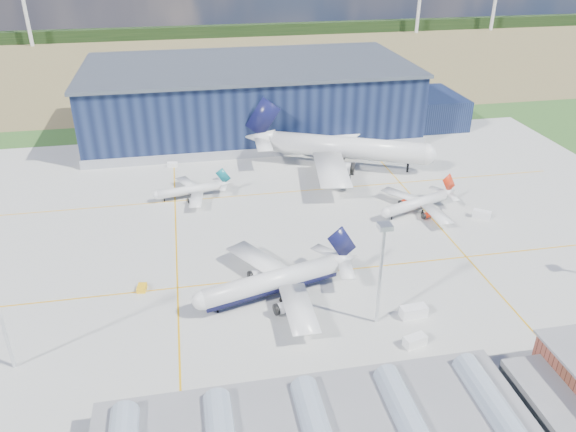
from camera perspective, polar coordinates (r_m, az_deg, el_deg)
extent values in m
plane|color=#2B551F|center=(140.17, 1.10, -3.69)|extent=(600.00, 600.00, 0.00)
cube|color=gray|center=(148.60, 0.31, -1.71)|extent=(220.00, 160.00, 0.06)
cube|color=#E09F0B|center=(131.90, 2.00, -5.89)|extent=(180.00, 0.40, 0.02)
cube|color=#E09F0B|center=(170.44, -1.31, 2.36)|extent=(180.00, 0.40, 0.02)
cube|color=#E09F0B|center=(146.52, -11.29, -2.74)|extent=(0.40, 120.00, 0.02)
cube|color=#E09F0B|center=(160.27, 14.49, -0.32)|extent=(0.40, 120.00, 0.02)
cube|color=olive|center=(345.71, -6.66, 15.34)|extent=(600.00, 220.00, 0.01)
cube|color=black|center=(423.40, -7.67, 18.10)|extent=(600.00, 8.00, 8.00)
cube|color=#0F1733|center=(221.88, -4.00, 11.81)|extent=(120.00, 60.00, 25.00)
cube|color=gray|center=(225.09, -3.91, 9.14)|extent=(121.00, 61.00, 3.20)
cube|color=#464E59|center=(218.69, -4.12, 15.09)|extent=(122.00, 62.00, 1.20)
cube|color=#0F1733|center=(238.26, 13.96, 10.56)|extent=(24.00, 30.00, 12.00)
cube|color=slate|center=(89.11, 2.86, -20.92)|extent=(66.00, 23.00, 0.50)
cube|color=slate|center=(105.78, 25.45, -17.13)|extent=(10.00, 18.00, 6.00)
cylinder|color=#96A7B9|center=(88.96, 2.86, -20.83)|extent=(4.40, 18.00, 4.40)
cylinder|color=#96A7B9|center=(92.37, 11.84, -19.22)|extent=(4.40, 18.00, 4.40)
cylinder|color=#96A7B9|center=(97.70, 19.85, -17.38)|extent=(4.40, 18.00, 4.40)
cylinder|color=silver|center=(112.37, -27.15, -9.34)|extent=(0.70, 0.70, 22.00)
cylinder|color=silver|center=(112.45, 9.35, -6.18)|extent=(0.70, 0.70, 22.00)
cube|color=silver|center=(106.54, 9.81, -1.04)|extent=(2.60, 2.60, 1.00)
cube|color=#F1B014|center=(101.88, -1.61, -17.50)|extent=(3.55, 4.11, 1.46)
cube|color=#F1B014|center=(130.26, -14.62, -7.10)|extent=(2.29, 3.09, 1.23)
cube|color=white|center=(121.08, 12.64, -9.46)|extent=(5.75, 2.84, 2.44)
cube|color=white|center=(164.54, 19.07, 0.15)|extent=(5.08, 4.60, 2.17)
cube|color=white|center=(193.10, -11.67, 5.13)|extent=(3.55, 2.54, 1.45)
cube|color=white|center=(113.97, 12.77, -12.27)|extent=(4.85, 3.19, 2.14)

